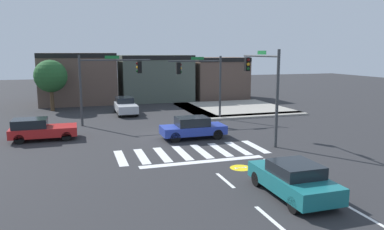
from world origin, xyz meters
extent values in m
plane|color=#2B2B2D|center=(0.00, 0.00, 0.00)|extent=(120.00, 120.00, 0.00)
cube|color=silver|center=(-4.07, -4.50, 0.00)|extent=(0.49, 3.15, 0.01)
cube|color=silver|center=(-2.91, -4.50, 0.00)|extent=(0.49, 3.15, 0.01)
cube|color=silver|center=(-1.74, -4.50, 0.00)|extent=(0.49, 3.15, 0.01)
cube|color=silver|center=(-0.58, -4.50, 0.00)|extent=(0.49, 3.15, 0.01)
cube|color=silver|center=(0.58, -4.50, 0.00)|extent=(0.49, 3.15, 0.01)
cube|color=silver|center=(1.74, -4.50, 0.00)|extent=(0.49, 3.15, 0.01)
cube|color=silver|center=(2.91, -4.50, 0.00)|extent=(0.49, 3.15, 0.01)
cube|color=silver|center=(4.07, -4.50, 0.00)|extent=(0.49, 3.15, 0.01)
cube|color=white|center=(0.00, -6.50, 0.00)|extent=(6.80, 0.50, 0.01)
cube|color=white|center=(0.00, -9.50, 0.00)|extent=(0.16, 2.00, 0.01)
cube|color=white|center=(0.00, -13.50, 0.00)|extent=(0.16, 2.00, 0.01)
cylinder|color=yellow|center=(1.43, -8.04, 0.00)|extent=(1.07, 1.07, 0.01)
cylinder|color=white|center=(1.19, -8.04, 0.01)|extent=(0.17, 0.17, 0.00)
cylinder|color=white|center=(1.67, -8.04, 0.01)|extent=(0.17, 0.17, 0.00)
cube|color=white|center=(1.43, -8.04, 0.01)|extent=(0.48, 0.04, 0.00)
cube|color=#9E998E|center=(9.00, 5.20, 0.07)|extent=(10.00, 1.60, 0.15)
cube|color=#9E998E|center=(4.80, 10.00, 0.07)|extent=(1.60, 10.00, 0.15)
cube|color=#9E998E|center=(9.00, 10.00, 0.07)|extent=(10.00, 10.00, 0.15)
cube|color=brown|center=(-5.96, 19.45, 2.79)|extent=(8.07, 6.90, 5.58)
cube|color=black|center=(-5.96, 16.20, 5.33)|extent=(8.07, 0.50, 0.50)
cube|color=#4C564C|center=(2.78, 18.87, 2.66)|extent=(8.15, 5.75, 5.33)
cube|color=black|center=(2.78, 16.20, 5.08)|extent=(8.15, 0.50, 0.50)
cube|color=brown|center=(10.68, 18.66, 2.52)|extent=(6.43, 5.32, 5.04)
cube|color=black|center=(10.68, 16.20, 4.79)|extent=(6.43, 0.50, 0.50)
cylinder|color=#383A3D|center=(-5.88, 5.36, 2.73)|extent=(0.18, 0.18, 5.46)
cylinder|color=#383A3D|center=(-3.14, 5.36, 5.07)|extent=(5.47, 0.12, 0.12)
cube|color=black|center=(-1.29, 5.36, 4.50)|extent=(0.32, 0.32, 0.95)
sphere|color=#470A0A|center=(-1.46, 5.36, 4.79)|extent=(0.22, 0.22, 0.22)
sphere|color=orange|center=(-1.46, 5.36, 4.50)|extent=(0.22, 0.22, 0.22)
sphere|color=#0C3814|center=(-1.46, 5.36, 4.20)|extent=(0.22, 0.22, 0.22)
cube|color=#197233|center=(-3.41, 5.36, 5.29)|extent=(1.10, 0.03, 0.24)
cylinder|color=#383A3D|center=(5.17, -4.96, 2.93)|extent=(0.18, 0.18, 5.86)
cylinder|color=#383A3D|center=(5.17, -2.63, 5.44)|extent=(0.12, 4.65, 0.12)
cube|color=black|center=(5.17, -0.80, 4.87)|extent=(0.32, 0.32, 0.95)
sphere|color=#470A0A|center=(5.17, -0.97, 5.16)|extent=(0.22, 0.22, 0.22)
sphere|color=orange|center=(5.17, -0.97, 4.87)|extent=(0.22, 0.22, 0.22)
sphere|color=#0C3814|center=(5.17, -0.97, 4.57)|extent=(0.22, 0.22, 0.22)
cube|color=#197233|center=(5.17, -2.86, 5.66)|extent=(0.03, 1.10, 0.24)
cylinder|color=#383A3D|center=(5.54, 5.07, 2.69)|extent=(0.18, 0.18, 5.37)
cylinder|color=#383A3D|center=(3.27, 5.07, 4.96)|extent=(4.54, 0.12, 0.12)
cube|color=black|center=(1.85, 5.07, 4.38)|extent=(0.32, 0.32, 0.95)
sphere|color=#470A0A|center=(2.02, 5.07, 4.68)|extent=(0.22, 0.22, 0.22)
sphere|color=orange|center=(2.02, 5.07, 4.38)|extent=(0.22, 0.22, 0.22)
sphere|color=#0C3814|center=(2.02, 5.07, 4.09)|extent=(0.22, 0.22, 0.22)
cube|color=#197233|center=(3.50, 5.07, 5.18)|extent=(1.10, 0.03, 0.24)
cube|color=red|center=(-8.36, 1.32, 0.57)|extent=(4.14, 1.89, 0.58)
cube|color=black|center=(-9.17, 1.32, 1.15)|extent=(2.10, 1.66, 0.57)
cylinder|color=black|center=(-6.95, 2.15, 0.31)|extent=(0.63, 0.22, 0.63)
cylinder|color=black|center=(-6.95, 0.48, 0.31)|extent=(0.63, 0.22, 0.63)
cylinder|color=black|center=(-9.76, 2.15, 0.31)|extent=(0.63, 0.22, 0.63)
cylinder|color=black|center=(-9.76, 0.48, 0.31)|extent=(0.63, 0.22, 0.63)
cube|color=#B7BABF|center=(-1.91, 9.74, 0.65)|extent=(1.76, 4.17, 0.70)
cube|color=black|center=(-1.91, 10.77, 1.24)|extent=(1.55, 2.13, 0.49)
cylinder|color=black|center=(-1.15, 8.33, 0.33)|extent=(0.22, 0.67, 0.67)
cylinder|color=black|center=(-2.68, 8.33, 0.33)|extent=(0.22, 0.67, 0.67)
cylinder|color=black|center=(-1.15, 11.16, 0.33)|extent=(0.22, 0.67, 0.67)
cylinder|color=black|center=(-2.68, 11.16, 0.33)|extent=(0.22, 0.67, 0.67)
cube|color=#196B70|center=(1.87, -11.98, 0.61)|extent=(1.89, 4.21, 0.65)
cube|color=black|center=(1.87, -12.12, 1.17)|extent=(1.66, 1.86, 0.48)
cylinder|color=black|center=(1.04, -10.55, 0.32)|extent=(0.22, 0.63, 0.63)
cylinder|color=black|center=(2.71, -10.55, 0.32)|extent=(0.22, 0.63, 0.63)
cylinder|color=black|center=(1.04, -13.41, 0.32)|extent=(0.22, 0.63, 0.63)
cylinder|color=black|center=(2.71, -13.41, 0.32)|extent=(0.22, 0.63, 0.63)
cube|color=#23389E|center=(1.11, -1.25, 0.59)|extent=(4.26, 1.78, 0.56)
cube|color=black|center=(1.03, -1.25, 1.16)|extent=(2.09, 1.57, 0.57)
cylinder|color=black|center=(-0.34, -2.03, 0.34)|extent=(0.68, 0.22, 0.68)
cylinder|color=black|center=(-0.34, -0.47, 0.34)|extent=(0.68, 0.22, 0.68)
cylinder|color=black|center=(2.55, -2.03, 0.34)|extent=(0.68, 0.22, 0.68)
cylinder|color=black|center=(2.55, -0.47, 0.34)|extent=(0.68, 0.22, 0.68)
cylinder|color=#4C3823|center=(-8.50, 14.00, 1.40)|extent=(0.36, 0.36, 2.80)
sphere|color=#235628|center=(-8.50, 14.00, 3.40)|extent=(3.13, 3.13, 3.13)
camera|label=1|loc=(-6.19, -24.18, 5.70)|focal=34.54mm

